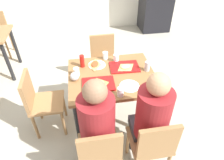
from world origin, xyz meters
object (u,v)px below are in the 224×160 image
(person_in_red, at_px, (97,123))
(paper_plate_near_edge, at_px, (129,86))
(main_table, at_px, (112,82))
(chair_near_left, at_px, (100,152))
(chair_left_end, at_px, (39,100))
(tray_red_near, at_px, (98,84))
(tray_red_far, at_px, (124,67))
(plastic_cup_b, at_px, (121,92))
(condiment_bottle, at_px, (82,61))
(plastic_cup_a, at_px, (105,56))
(chair_far_side, at_px, (103,58))
(pizza_slice_a, at_px, (99,83))
(pizza_slice_b, at_px, (126,67))
(paper_plate_center, at_px, (97,65))
(plastic_cup_c, at_px, (77,72))
(plastic_cup_d, at_px, (116,58))
(person_in_brown_jacket, at_px, (151,116))
(pizza_slice_c, at_px, (95,64))
(chair_near_right, at_px, (152,144))
(soda_can, at_px, (147,66))
(foil_bundle, at_px, (74,76))

(person_in_red, height_order, paper_plate_near_edge, person_in_red)
(main_table, bearing_deg, chair_near_left, -107.41)
(person_in_red, distance_m, paper_plate_near_edge, 0.60)
(chair_left_end, bearing_deg, paper_plate_near_edge, -12.80)
(main_table, relative_size, tray_red_near, 2.85)
(main_table, height_order, tray_red_near, tray_red_near)
(main_table, distance_m, tray_red_far, 0.25)
(plastic_cup_b, bearing_deg, paper_plate_near_edge, 45.44)
(condiment_bottle, bearing_deg, plastic_cup_b, -59.42)
(chair_near_left, distance_m, plastic_cup_a, 1.25)
(paper_plate_near_edge, bearing_deg, chair_far_side, 98.29)
(pizza_slice_a, bearing_deg, tray_red_near, 120.66)
(chair_near_left, relative_size, chair_left_end, 1.00)
(person_in_red, bearing_deg, pizza_slice_b, 60.25)
(plastic_cup_b, bearing_deg, chair_left_end, 158.20)
(tray_red_far, relative_size, condiment_bottle, 2.25)
(paper_plate_center, bearing_deg, plastic_cup_a, 45.44)
(person_in_red, bearing_deg, plastic_cup_a, 77.56)
(plastic_cup_c, distance_m, plastic_cup_d, 0.56)
(person_in_brown_jacket, distance_m, pizza_slice_c, 1.01)
(paper_plate_center, bearing_deg, chair_far_side, 75.12)
(tray_red_near, xyz_separation_m, plastic_cup_d, (0.28, 0.43, 0.04))
(pizza_slice_b, bearing_deg, person_in_brown_jacket, -85.20)
(person_in_red, height_order, plastic_cup_b, person_in_red)
(paper_plate_near_edge, xyz_separation_m, pizza_slice_b, (0.04, 0.34, 0.02))
(chair_left_end, bearing_deg, person_in_red, -46.63)
(chair_near_right, height_order, pizza_slice_b, chair_near_right)
(paper_plate_center, bearing_deg, plastic_cup_b, -73.54)
(person_in_red, bearing_deg, plastic_cup_d, 69.49)
(plastic_cup_b, bearing_deg, chair_far_side, 91.24)
(chair_far_side, distance_m, plastic_cup_d, 0.63)
(chair_near_left, bearing_deg, chair_near_right, 0.00)
(chair_near_left, bearing_deg, pizza_slice_c, 85.72)
(pizza_slice_b, distance_m, soda_can, 0.26)
(chair_left_end, relative_size, tray_red_near, 2.37)
(soda_can, bearing_deg, paper_plate_center, 159.80)
(chair_near_right, height_order, pizza_slice_c, chair_near_right)
(person_in_brown_jacket, relative_size, tray_red_far, 3.51)
(chair_near_left, height_order, plastic_cup_c, plastic_cup_c)
(plastic_cup_d, bearing_deg, soda_can, -37.99)
(tray_red_near, xyz_separation_m, plastic_cup_b, (0.21, -0.22, 0.04))
(chair_near_right, relative_size, plastic_cup_a, 8.53)
(chair_near_left, xyz_separation_m, tray_red_near, (0.08, 0.67, 0.27))
(paper_plate_near_edge, distance_m, plastic_cup_d, 0.53)
(tray_red_near, relative_size, pizza_slice_b, 1.58)
(pizza_slice_b, distance_m, foil_bundle, 0.64)
(chair_far_side, height_order, paper_plate_center, chair_far_side)
(chair_near_right, distance_m, plastic_cup_b, 0.59)
(chair_far_side, height_order, plastic_cup_b, plastic_cup_b)
(chair_far_side, bearing_deg, tray_red_near, -100.49)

